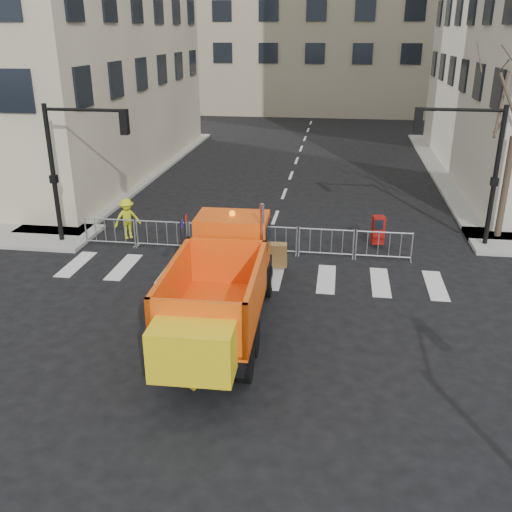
# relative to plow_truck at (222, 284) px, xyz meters

# --- Properties ---
(ground) EXTENTS (120.00, 120.00, 0.00)m
(ground) POSITION_rel_plow_truck_xyz_m (0.24, -1.31, -1.53)
(ground) COLOR black
(ground) RESTS_ON ground
(sidewalk_back) EXTENTS (64.00, 5.00, 0.15)m
(sidewalk_back) POSITION_rel_plow_truck_xyz_m (0.24, 7.19, -1.45)
(sidewalk_back) COLOR gray
(sidewalk_back) RESTS_ON ground
(traffic_light_left) EXTENTS (0.18, 0.18, 5.40)m
(traffic_light_left) POSITION_rel_plow_truck_xyz_m (-7.76, 6.19, 1.17)
(traffic_light_left) COLOR black
(traffic_light_left) RESTS_ON ground
(traffic_light_right) EXTENTS (0.18, 0.18, 5.40)m
(traffic_light_right) POSITION_rel_plow_truck_xyz_m (8.74, 8.19, 1.17)
(traffic_light_right) COLOR black
(traffic_light_right) RESTS_ON ground
(crowd_barriers) EXTENTS (12.60, 0.60, 1.10)m
(crowd_barriers) POSITION_rel_plow_truck_xyz_m (-0.51, 6.29, -0.98)
(crowd_barriers) COLOR #9EA0A5
(crowd_barriers) RESTS_ON ground
(street_tree) EXTENTS (3.00, 3.00, 7.50)m
(street_tree) POSITION_rel_plow_truck_xyz_m (9.44, 9.19, 2.22)
(street_tree) COLOR #382B21
(street_tree) RESTS_ON ground
(plow_truck) EXTENTS (2.91, 8.92, 3.44)m
(plow_truck) POSITION_rel_plow_truck_xyz_m (0.00, 0.00, 0.00)
(plow_truck) COLOR black
(plow_truck) RESTS_ON ground
(cop_a) EXTENTS (0.80, 0.71, 1.85)m
(cop_a) POSITION_rel_plow_truck_xyz_m (-0.64, 5.15, -0.61)
(cop_a) COLOR black
(cop_a) RESTS_ON ground
(cop_b) EXTENTS (0.85, 0.69, 1.65)m
(cop_b) POSITION_rel_plow_truck_xyz_m (0.30, 4.43, -0.70)
(cop_b) COLOR black
(cop_b) RESTS_ON ground
(cop_c) EXTENTS (1.03, 1.25, 1.99)m
(cop_c) POSITION_rel_plow_truck_xyz_m (-1.01, 4.70, -0.54)
(cop_c) COLOR black
(cop_c) RESTS_ON ground
(worker) EXTENTS (1.20, 1.10, 1.62)m
(worker) POSITION_rel_plow_truck_xyz_m (-5.18, 6.74, -0.57)
(worker) COLOR #C6CC18
(worker) RESTS_ON sidewalk_back
(newspaper_box) EXTENTS (0.51, 0.47, 1.10)m
(newspaper_box) POSITION_rel_plow_truck_xyz_m (4.59, 7.58, -0.83)
(newspaper_box) COLOR maroon
(newspaper_box) RESTS_ON sidewalk_back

